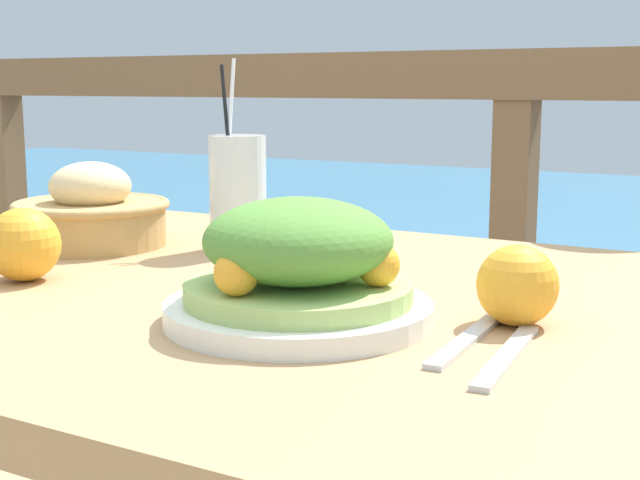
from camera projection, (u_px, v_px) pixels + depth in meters
patio_table at (286, 378)px, 0.99m from camera, size 1.10×0.83×0.75m
railing_fence at (514, 189)px, 1.66m from camera, size 2.80×0.08×1.03m
salad_plate at (298, 269)px, 0.83m from camera, size 0.25×0.25×0.12m
drink_glass at (238, 193)px, 1.18m from camera, size 0.08×0.08×0.25m
bread_basket at (91, 213)px, 1.22m from camera, size 0.21×0.21×0.12m
fork at (468, 339)px, 0.77m from camera, size 0.02×0.18×0.00m
knife at (507, 356)px, 0.72m from camera, size 0.03×0.18×0.00m
orange_near_basket at (23, 245)px, 1.00m from camera, size 0.08×0.08×0.08m
orange_near_glass at (517, 285)px, 0.82m from camera, size 0.08×0.08×0.08m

